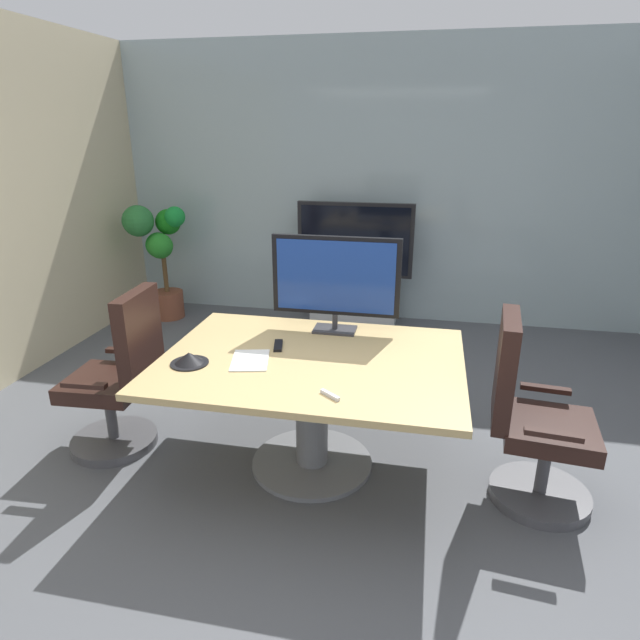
% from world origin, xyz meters
% --- Properties ---
extents(ground_plane, '(7.20, 7.20, 0.00)m').
position_xyz_m(ground_plane, '(0.00, 0.00, 0.00)').
color(ground_plane, '#515459').
extents(wall_back_glass_partition, '(5.66, 0.10, 2.88)m').
position_xyz_m(wall_back_glass_partition, '(0.00, 3.10, 1.44)').
color(wall_back_glass_partition, '#9EB2B7').
rests_on(wall_back_glass_partition, ground).
extents(conference_table, '(1.77, 1.30, 0.74)m').
position_xyz_m(conference_table, '(-0.07, 0.13, 0.56)').
color(conference_table, tan).
rests_on(conference_table, ground).
extents(office_chair_left, '(0.61, 0.59, 1.09)m').
position_xyz_m(office_chair_left, '(-1.33, 0.09, 0.46)').
color(office_chair_left, '#4C4C51').
rests_on(office_chair_left, ground).
extents(office_chair_right, '(0.62, 0.60, 1.09)m').
position_xyz_m(office_chair_right, '(1.20, 0.08, 0.46)').
color(office_chair_right, '#4C4C51').
rests_on(office_chair_right, ground).
extents(tv_monitor, '(0.84, 0.18, 0.64)m').
position_xyz_m(tv_monitor, '(-0.01, 0.61, 1.10)').
color(tv_monitor, '#333338').
rests_on(tv_monitor, conference_table).
extents(wall_display_unit, '(1.20, 0.36, 1.31)m').
position_xyz_m(wall_display_unit, '(-0.18, 2.74, 0.44)').
color(wall_display_unit, '#B7BABC').
rests_on(wall_display_unit, ground).
extents(potted_plant, '(0.61, 0.52, 1.26)m').
position_xyz_m(potted_plant, '(-2.29, 2.53, 0.78)').
color(potted_plant, brown).
rests_on(potted_plant, ground).
extents(conference_phone, '(0.22, 0.22, 0.07)m').
position_xyz_m(conference_phone, '(-0.74, -0.09, 0.77)').
color(conference_phone, black).
rests_on(conference_phone, conference_table).
extents(remote_control, '(0.09, 0.18, 0.02)m').
position_xyz_m(remote_control, '(-0.31, 0.26, 0.75)').
color(remote_control, black).
rests_on(remote_control, conference_table).
extents(whiteboard_marker, '(0.12, 0.10, 0.02)m').
position_xyz_m(whiteboard_marker, '(0.13, -0.32, 0.75)').
color(whiteboard_marker, silver).
rests_on(whiteboard_marker, conference_table).
extents(paper_notepad, '(0.27, 0.34, 0.01)m').
position_xyz_m(paper_notepad, '(-0.41, 0.02, 0.75)').
color(paper_notepad, white).
rests_on(paper_notepad, conference_table).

